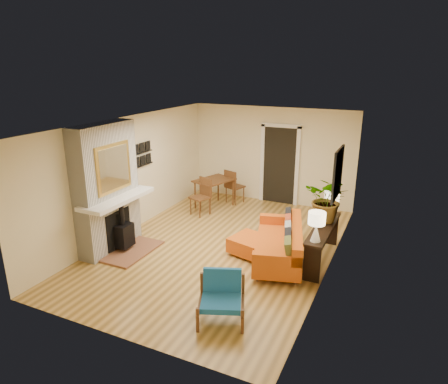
# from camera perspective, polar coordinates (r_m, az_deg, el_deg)

# --- Properties ---
(room_shell) EXTENTS (6.50, 6.50, 6.50)m
(room_shell) POSITION_cam_1_polar(r_m,az_deg,el_deg) (10.22, 8.91, 3.87)
(room_shell) COLOR tan
(room_shell) RESTS_ON ground
(fireplace) EXTENTS (1.09, 1.68, 2.60)m
(fireplace) POSITION_cam_1_polar(r_m,az_deg,el_deg) (8.32, -16.20, 0.08)
(fireplace) COLOR white
(fireplace) RESTS_ON ground
(sofa) EXTENTS (1.38, 2.17, 0.79)m
(sofa) POSITION_cam_1_polar(r_m,az_deg,el_deg) (7.90, 8.35, -7.31)
(sofa) COLOR silver
(sofa) RESTS_ON ground
(ottoman) EXTENTS (0.85, 0.85, 0.35)m
(ottoman) POSITION_cam_1_polar(r_m,az_deg,el_deg) (8.14, 3.73, -7.47)
(ottoman) COLOR silver
(ottoman) RESTS_ON ground
(blue_chair) EXTENTS (0.88, 0.87, 0.72)m
(blue_chair) POSITION_cam_1_polar(r_m,az_deg,el_deg) (6.19, -0.34, -14.37)
(blue_chair) COLOR brown
(blue_chair) RESTS_ON ground
(dining_table) EXTENTS (1.12, 1.77, 0.94)m
(dining_table) POSITION_cam_1_polar(r_m,az_deg,el_deg) (10.51, -1.12, 0.94)
(dining_table) COLOR brown
(dining_table) RESTS_ON ground
(console_table) EXTENTS (0.34, 1.85, 0.72)m
(console_table) POSITION_cam_1_polar(r_m,az_deg,el_deg) (7.91, 13.95, -5.82)
(console_table) COLOR black
(console_table) RESTS_ON ground
(lamp_near) EXTENTS (0.30, 0.30, 0.54)m
(lamp_near) POSITION_cam_1_polar(r_m,az_deg,el_deg) (7.08, 13.08, -4.35)
(lamp_near) COLOR white
(lamp_near) RESTS_ON console_table
(lamp_far) EXTENTS (0.30, 0.30, 0.54)m
(lamp_far) POSITION_cam_1_polar(r_m,az_deg,el_deg) (8.36, 15.14, -1.03)
(lamp_far) COLOR white
(lamp_far) RESTS_ON console_table
(houseplant) EXTENTS (0.93, 0.84, 0.92)m
(houseplant) POSITION_cam_1_polar(r_m,az_deg,el_deg) (7.96, 14.64, -1.01)
(houseplant) COLOR #1E5919
(houseplant) RESTS_ON console_table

